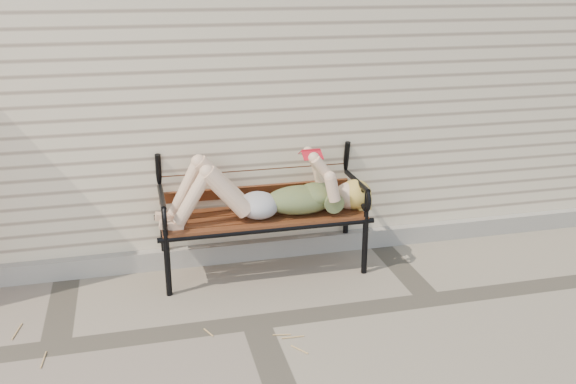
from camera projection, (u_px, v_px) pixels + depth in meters
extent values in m
plane|color=gray|center=(256.00, 322.00, 4.20)|extent=(80.00, 80.00, 0.00)
cube|color=beige|center=(195.00, 41.00, 6.45)|extent=(8.00, 4.00, 3.00)
cube|color=gray|center=(232.00, 252.00, 5.06)|extent=(8.00, 0.10, 0.15)
cylinder|color=black|center=(168.00, 266.00, 4.48)|extent=(0.04, 0.04, 0.44)
cylinder|color=black|center=(164.00, 242.00, 4.88)|extent=(0.04, 0.04, 0.44)
cylinder|color=black|center=(365.00, 246.00, 4.81)|extent=(0.04, 0.04, 0.44)
cylinder|color=black|center=(346.00, 224.00, 5.22)|extent=(0.04, 0.04, 0.44)
cube|color=#602B18|center=(263.00, 216.00, 4.77)|extent=(1.50, 0.48, 0.03)
cylinder|color=black|center=(270.00, 230.00, 4.58)|extent=(1.58, 0.04, 0.04)
cylinder|color=black|center=(257.00, 209.00, 4.98)|extent=(1.58, 0.04, 0.04)
torus|color=black|center=(253.00, 141.00, 4.91)|extent=(0.27, 0.04, 0.27)
ellipsoid|color=#0A3846|center=(300.00, 200.00, 4.77)|extent=(0.53, 0.31, 0.21)
ellipsoid|color=#0A3846|center=(315.00, 194.00, 4.79)|extent=(0.26, 0.30, 0.16)
ellipsoid|color=#A4A4A9|center=(258.00, 205.00, 4.70)|extent=(0.30, 0.34, 0.19)
sphere|color=#DCAF94|center=(349.00, 196.00, 4.86)|extent=(0.22, 0.22, 0.22)
ellipsoid|color=#DFB254|center=(355.00, 194.00, 4.87)|extent=(0.25, 0.25, 0.23)
cube|color=red|center=(311.00, 150.00, 4.66)|extent=(0.14, 0.02, 0.02)
cube|color=beige|center=(312.00, 155.00, 4.63)|extent=(0.14, 0.09, 0.05)
cube|color=beige|center=(309.00, 152.00, 4.71)|extent=(0.14, 0.09, 0.05)
cube|color=red|center=(313.00, 155.00, 4.63)|extent=(0.15, 0.09, 0.05)
cube|color=red|center=(309.00, 152.00, 4.71)|extent=(0.15, 0.09, 0.05)
cylinder|color=tan|center=(270.00, 350.00, 3.88)|extent=(0.09, 0.10, 0.01)
cylinder|color=tan|center=(117.00, 309.00, 4.35)|extent=(0.11, 0.06, 0.01)
cylinder|color=tan|center=(258.00, 340.00, 3.99)|extent=(0.12, 0.05, 0.01)
cylinder|color=tan|center=(39.00, 348.00, 3.90)|extent=(0.15, 0.03, 0.01)
cylinder|color=tan|center=(23.00, 355.00, 3.84)|extent=(0.14, 0.12, 0.01)
cylinder|color=tan|center=(204.00, 332.00, 4.07)|extent=(0.19, 0.02, 0.01)
cylinder|color=tan|center=(215.00, 296.00, 4.52)|extent=(0.06, 0.10, 0.01)
cylinder|color=tan|center=(208.00, 331.00, 4.08)|extent=(0.06, 0.08, 0.01)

